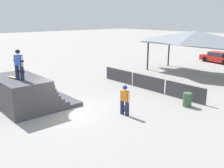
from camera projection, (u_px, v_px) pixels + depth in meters
ground_plane at (67, 112)px, 14.25m from camera, size 160.00×160.00×0.00m
quarter_pipe_ramp at (25, 93)px, 14.90m from camera, size 4.19×4.16×1.86m
skater_on_deck at (19, 63)px, 13.67m from camera, size 0.73×0.42×1.70m
skateboard_on_deck at (13, 77)px, 14.27m from camera, size 0.84×0.34×0.09m
bystander_walking at (125, 98)px, 13.56m from camera, size 0.67×0.26×1.70m
skateboard_on_ground at (124, 108)px, 14.70m from camera, size 0.71×0.73×0.09m
barrier_fence at (148, 83)px, 18.58m from camera, size 9.37×0.12×1.05m
pavilion_shelter at (196, 38)px, 22.87m from camera, size 9.92×4.12×4.08m
trash_bin at (187, 100)px, 15.05m from camera, size 0.52×0.52×0.85m
parked_car_red at (219, 58)px, 29.63m from camera, size 4.61×2.46×1.27m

